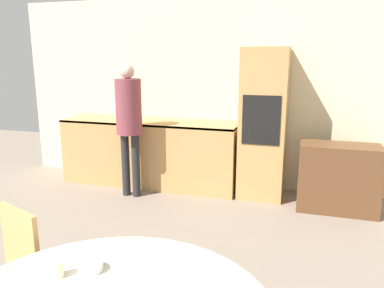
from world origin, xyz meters
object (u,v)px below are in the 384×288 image
at_px(oven_unit, 263,124).
at_px(person_standing, 129,116).
at_px(cup, 57,269).
at_px(chair_far_left, 8,279).
at_px(bowl_near, 90,267).
at_px(sideboard, 338,178).

relative_size(oven_unit, person_standing, 1.12).
bearing_deg(cup, chair_far_left, 157.17).
height_order(chair_far_left, cup, chair_far_left).
bearing_deg(chair_far_left, bowl_near, 9.96).
xyz_separation_m(oven_unit, chair_far_left, (-1.11, -3.23, -0.43)).
bearing_deg(cup, bowl_near, 36.47).
height_order(person_standing, cup, person_standing).
bearing_deg(chair_far_left, person_standing, 122.41).
distance_m(person_standing, cup, 3.13).
distance_m(oven_unit, sideboard, 1.11).
xyz_separation_m(oven_unit, cup, (-0.59, -3.44, -0.14)).
relative_size(oven_unit, cup, 24.42).
distance_m(oven_unit, person_standing, 1.72).
distance_m(sideboard, person_standing, 2.66).
distance_m(oven_unit, cup, 3.50).
xyz_separation_m(sideboard, cup, (-1.51, -3.19, 0.41)).
xyz_separation_m(sideboard, chair_far_left, (-2.04, -2.97, 0.13)).
bearing_deg(person_standing, oven_unit, 17.33).
distance_m(oven_unit, bowl_near, 3.39).
relative_size(person_standing, bowl_near, 13.83).
distance_m(oven_unit, chair_far_left, 3.44).
bearing_deg(oven_unit, chair_far_left, -109.02).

